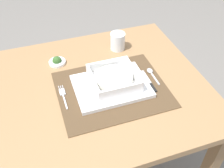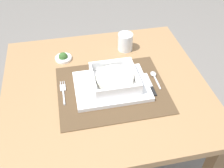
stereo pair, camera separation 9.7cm
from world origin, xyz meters
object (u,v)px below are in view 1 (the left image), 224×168
spoon (151,72)px  butter_knife (149,82)px  porridge_bowl (114,79)px  fork (63,95)px  condiment_saucer (57,61)px  drinking_glass (118,42)px  dining_table (104,103)px  bread_knife (144,84)px

spoon → butter_knife: spoon is taller
porridge_bowl → butter_knife: size_ratio=1.31×
fork → spoon: size_ratio=1.25×
spoon → condiment_saucer: condiment_saucer is taller
porridge_bowl → drinking_glass: 0.27m
dining_table → drinking_glass: drinking_glass is taller
dining_table → bread_knife: size_ratio=6.07×
porridge_bowl → bread_knife: bearing=-14.9°
butter_knife → fork: bearing=168.8°
dining_table → drinking_glass: 0.30m
porridge_bowl → spoon: bearing=7.4°
bread_knife → condiment_saucer: 0.40m
dining_table → fork: bearing=-176.2°
spoon → butter_knife: (-0.03, -0.05, -0.00)m
spoon → drinking_glass: bearing=110.4°
butter_knife → condiment_saucer: (-0.33, 0.26, 0.00)m
dining_table → fork: size_ratio=6.17×
spoon → condiment_saucer: 0.42m
porridge_bowl → fork: bearing=177.2°
porridge_bowl → bread_knife: (0.12, -0.03, -0.03)m
spoon → dining_table: bearing=-177.0°
spoon → butter_knife: 0.06m
butter_knife → bread_knife: 0.03m
dining_table → butter_knife: bearing=-16.6°
fork → drinking_glass: size_ratio=1.63×
butter_knife → bread_knife: size_ratio=1.01×
drinking_glass → porridge_bowl: bearing=-113.1°
bread_knife → fork: bearing=172.5°
porridge_bowl → butter_knife: bearing=-12.5°
dining_table → bread_knife: bearing=-19.1°
fork → bread_knife: bread_knife is taller
porridge_bowl → drinking_glass: size_ratio=2.18×
fork → condiment_saucer: bearing=89.0°
spoon → drinking_glass: (-0.07, 0.22, 0.03)m
dining_table → porridge_bowl: bearing=-31.7°
butter_knife → condiment_saucer: 0.42m
dining_table → bread_knife: bread_knife is taller
bread_knife → condiment_saucer: condiment_saucer is taller
dining_table → fork: fork is taller
porridge_bowl → bread_knife: size_ratio=1.31×
condiment_saucer → bread_knife: bearing=-39.6°
porridge_bowl → bread_knife: 0.13m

